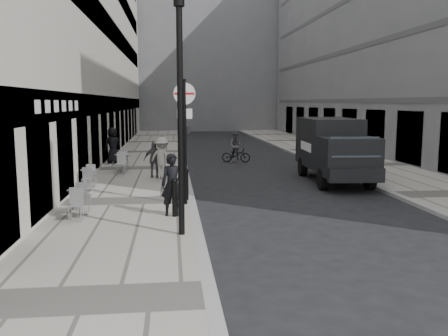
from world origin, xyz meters
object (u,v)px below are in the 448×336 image
at_px(sign_post, 185,125).
at_px(lamppost, 180,104).
at_px(walking_man, 173,185).
at_px(panel_van, 333,146).
at_px(cyclist, 236,150).

height_order(sign_post, lamppost, lamppost).
bearing_deg(lamppost, walking_man, 95.94).
bearing_deg(walking_man, sign_post, 70.71).
relative_size(sign_post, panel_van, 0.68).
relative_size(walking_man, lamppost, 0.31).
height_order(walking_man, lamppost, lamppost).
bearing_deg(sign_post, lamppost, -88.74).
relative_size(walking_man, cyclist, 1.04).
bearing_deg(panel_van, lamppost, -126.41).
bearing_deg(lamppost, panel_van, 50.49).
bearing_deg(panel_van, cyclist, 118.06).
distance_m(sign_post, panel_van, 7.55).
relative_size(lamppost, cyclist, 3.36).
distance_m(walking_man, lamppost, 2.94).
xyz_separation_m(panel_van, cyclist, (-3.08, 6.61, -0.80)).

